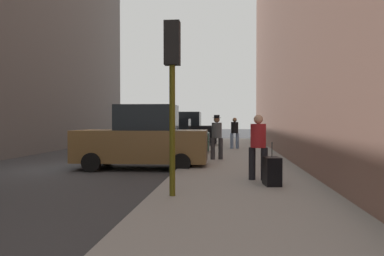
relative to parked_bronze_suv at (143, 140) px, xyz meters
The scene contains 12 objects.
ground_plane 2.86m from the parked_bronze_suv, behind, with size 120.00×120.00×0.00m, color #38383A.
sidewalk 3.50m from the parked_bronze_suv, ahead, with size 4.00×40.00×0.15m, color gray.
parked_bronze_suv is the anchor object (origin of this frame).
parked_dark_green_sedan 5.32m from the parked_bronze_suv, 90.00° to the left, with size 4.25×2.15×1.79m.
parked_black_suv 11.02m from the parked_bronze_suv, 90.00° to the left, with size 4.60×2.06×2.25m.
fire_hydrant 4.64m from the parked_bronze_suv, 66.99° to the left, with size 0.42×0.22×0.70m.
traffic_light 5.85m from the parked_bronze_suv, 70.63° to the right, with size 0.32×0.32×3.60m.
pedestrian_in_red_jacket 4.85m from the parked_bronze_suv, 38.68° to the right, with size 0.53×0.49×1.71m.
pedestrian_in_jeans 8.59m from the parked_bronze_suv, 67.16° to the left, with size 0.53×0.50×1.71m.
pedestrian_with_beanie 3.25m from the parked_bronze_suv, 38.84° to the left, with size 0.53×0.48×1.78m.
rolling_suitcase 5.59m from the parked_bronze_suv, 43.25° to the right, with size 0.43×0.60×1.04m.
duffel_bag 4.52m from the parked_bronze_suv, ahead, with size 0.32×0.44×0.28m.
Camera 1 is at (5.66, -12.62, 1.71)m, focal length 35.00 mm.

